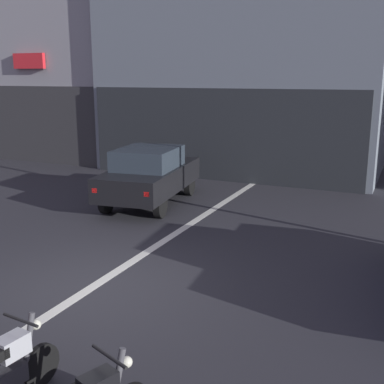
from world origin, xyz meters
TOP-DOWN VIEW (x-y plane):
  - ground_plane at (0.00, 0.00)m, footprint 120.00×120.00m
  - lane_centre_line at (0.00, 6.00)m, footprint 0.20×18.00m
  - building_corner_left at (-9.93, 13.26)m, footprint 9.95×7.39m
  - building_mid_block at (-1.32, 13.26)m, footprint 10.38×7.86m
  - car_black_crossing_near at (-1.88, 5.50)m, footprint 2.30×4.30m

SIDE VIEW (x-z plane):
  - ground_plane at x=0.00m, z-range 0.00..0.00m
  - lane_centre_line at x=0.00m, z-range 0.00..0.01m
  - car_black_crossing_near at x=-1.88m, z-range 0.07..1.71m
  - building_mid_block at x=-1.32m, z-range -0.01..11.28m
  - building_corner_left at x=-9.93m, z-range -0.02..12.40m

